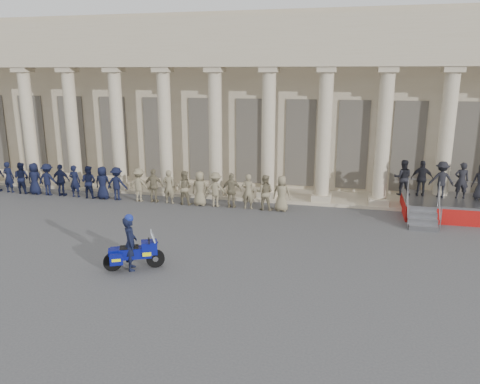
# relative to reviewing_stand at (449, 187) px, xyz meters

# --- Properties ---
(ground) EXTENTS (90.00, 90.00, 0.00)m
(ground) POSITION_rel_reviewing_stand_xyz_m (-9.33, -7.33, -1.29)
(ground) COLOR #434345
(ground) RESTS_ON ground
(building) EXTENTS (40.00, 12.50, 9.00)m
(building) POSITION_rel_reviewing_stand_xyz_m (-9.33, 7.41, 3.23)
(building) COLOR tan
(building) RESTS_ON ground
(officer_rank) EXTENTS (18.05, 0.61, 1.61)m
(officer_rank) POSITION_rel_reviewing_stand_xyz_m (-15.87, -0.99, -0.48)
(officer_rank) COLOR black
(officer_rank) RESTS_ON ground
(reviewing_stand) EXTENTS (4.76, 3.78, 2.35)m
(reviewing_stand) POSITION_rel_reviewing_stand_xyz_m (0.00, 0.00, 0.00)
(reviewing_stand) COLOR gray
(reviewing_stand) RESTS_ON ground
(motorcycle) EXTENTS (1.77, 1.18, 1.22)m
(motorcycle) POSITION_rel_reviewing_stand_xyz_m (-10.62, -8.43, -0.76)
(motorcycle) COLOR black
(motorcycle) RESTS_ON ground
(rider) EXTENTS (0.65, 0.75, 1.82)m
(rider) POSITION_rel_reviewing_stand_xyz_m (-10.71, -8.47, -0.39)
(rider) COLOR black
(rider) RESTS_ON ground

